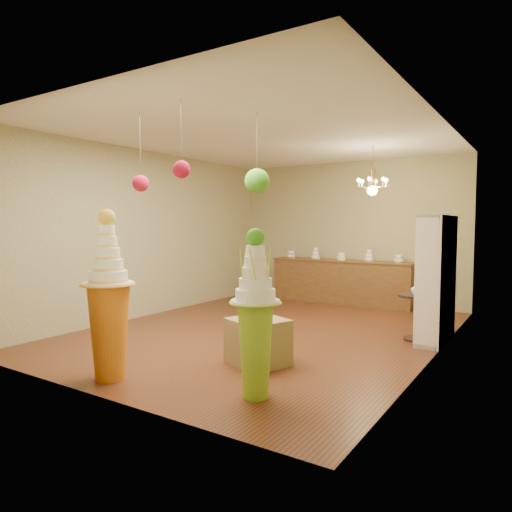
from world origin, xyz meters
The scene contains 17 objects.
floor centered at (0.00, 0.00, 0.00)m, with size 6.50×6.50×0.00m, color #512716.
ceiling centered at (0.00, 0.00, 3.00)m, with size 6.50×6.50×0.00m, color silver.
wall_back centered at (0.00, 3.25, 1.50)m, with size 5.00×0.04×3.00m, color #9B956B.
wall_front centered at (0.00, -3.25, 1.50)m, with size 5.00×0.04×3.00m, color #9B956B.
wall_left centered at (-2.50, 0.00, 1.50)m, with size 0.04×6.50×3.00m, color #9B956B.
wall_right centered at (2.50, 0.00, 1.50)m, with size 0.04×6.50×3.00m, color #9B956B.
pedestal_green centered at (1.33, -2.44, 0.68)m, with size 0.57×0.57×1.64m.
pedestal_orange centered at (-0.27, -2.85, 0.69)m, with size 0.69×0.69×1.84m.
burlap_riser centered at (0.79, -1.54, 0.27)m, with size 0.60×0.60×0.55m, color olive.
sideboard centered at (0.00, 2.97, 0.48)m, with size 3.04×0.54×1.16m.
shelving_unit centered at (2.34, 0.80, 0.90)m, with size 0.33×1.20×1.80m.
round_table centered at (2.10, 0.64, 0.43)m, with size 0.55×0.55×0.67m.
vase centered at (2.10, 0.64, 0.75)m, with size 0.16×0.16×0.17m, color white.
pom_red_left centered at (-0.44, -2.21, 2.16)m, with size 0.20×0.20×0.94m.
pom_green_mid centered at (0.70, -1.43, 2.19)m, with size 0.30×0.30×0.96m.
pom_red_right centered at (0.33, -2.35, 2.26)m, with size 0.19×0.19×0.83m.
chandelier centered at (1.11, 1.56, 2.30)m, with size 0.73×0.73×0.85m.
Camera 1 is at (3.68, -6.06, 1.68)m, focal length 32.00 mm.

